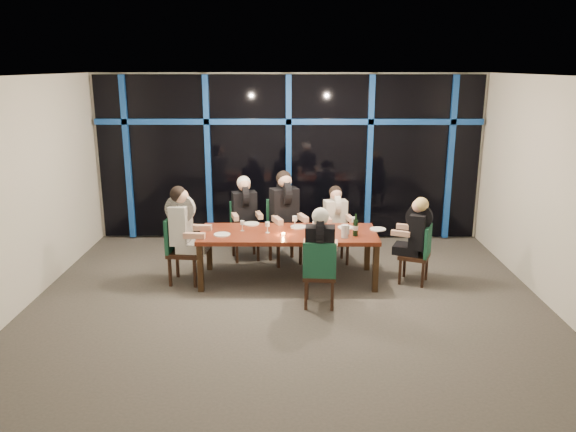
{
  "coord_description": "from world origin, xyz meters",
  "views": [
    {
      "loc": [
        0.04,
        -7.1,
        3.13
      ],
      "look_at": [
        0.0,
        0.6,
        1.05
      ],
      "focal_mm": 35.0,
      "sensor_mm": 36.0,
      "label": 1
    }
  ],
  "objects_px": {
    "chair_far_right": "(334,233)",
    "chair_end_right": "(420,251)",
    "diner_end_left": "(183,221)",
    "water_pitcher": "(345,231)",
    "diner_far_right": "(336,213)",
    "chair_end_left": "(179,246)",
    "diner_end_right": "(416,227)",
    "chair_near_mid": "(320,271)",
    "wine_bottle": "(356,227)",
    "dining_table": "(288,237)",
    "chair_far_left": "(244,227)",
    "diner_far_mid": "(285,204)",
    "diner_near_mid": "(320,242)",
    "chair_far_mid": "(283,227)",
    "diner_far_left": "(245,206)"
  },
  "relations": [
    {
      "from": "chair_far_left",
      "to": "diner_end_right",
      "type": "bearing_deg",
      "value": -38.25
    },
    {
      "from": "chair_far_left",
      "to": "diner_end_right",
      "type": "distance_m",
      "value": 2.85
    },
    {
      "from": "diner_far_mid",
      "to": "chair_far_right",
      "type": "bearing_deg",
      "value": -16.1
    },
    {
      "from": "chair_near_mid",
      "to": "wine_bottle",
      "type": "height_order",
      "value": "wine_bottle"
    },
    {
      "from": "diner_end_right",
      "to": "dining_table",
      "type": "bearing_deg",
      "value": -69.95
    },
    {
      "from": "chair_far_mid",
      "to": "wine_bottle",
      "type": "relative_size",
      "value": 3.14
    },
    {
      "from": "chair_end_left",
      "to": "diner_far_mid",
      "type": "height_order",
      "value": "diner_far_mid"
    },
    {
      "from": "chair_far_left",
      "to": "diner_far_right",
      "type": "xyz_separation_m",
      "value": [
        1.5,
        -0.26,
        0.3
      ]
    },
    {
      "from": "diner_far_mid",
      "to": "dining_table",
      "type": "bearing_deg",
      "value": -107.76
    },
    {
      "from": "diner_far_left",
      "to": "diner_end_left",
      "type": "relative_size",
      "value": 0.95
    },
    {
      "from": "chair_far_right",
      "to": "wine_bottle",
      "type": "relative_size",
      "value": 2.64
    },
    {
      "from": "chair_far_left",
      "to": "chair_end_right",
      "type": "relative_size",
      "value": 1.07
    },
    {
      "from": "dining_table",
      "to": "diner_end_left",
      "type": "bearing_deg",
      "value": -176.53
    },
    {
      "from": "diner_end_right",
      "to": "chair_near_mid",
      "type": "bearing_deg",
      "value": -35.43
    },
    {
      "from": "wine_bottle",
      "to": "water_pitcher",
      "type": "xyz_separation_m",
      "value": [
        -0.16,
        -0.09,
        -0.03
      ]
    },
    {
      "from": "chair_near_mid",
      "to": "diner_far_right",
      "type": "distance_m",
      "value": 1.83
    },
    {
      "from": "diner_end_left",
      "to": "water_pitcher",
      "type": "xyz_separation_m",
      "value": [
        2.33,
        -0.17,
        -0.1
      ]
    },
    {
      "from": "diner_far_right",
      "to": "chair_end_left",
      "type": "bearing_deg",
      "value": -170.73
    },
    {
      "from": "diner_end_left",
      "to": "chair_far_right",
      "type": "bearing_deg",
      "value": -61.68
    },
    {
      "from": "chair_near_mid",
      "to": "diner_end_right",
      "type": "relative_size",
      "value": 1.07
    },
    {
      "from": "chair_far_right",
      "to": "diner_far_left",
      "type": "height_order",
      "value": "diner_far_left"
    },
    {
      "from": "chair_near_mid",
      "to": "dining_table",
      "type": "bearing_deg",
      "value": -62.59
    },
    {
      "from": "chair_far_mid",
      "to": "diner_end_left",
      "type": "height_order",
      "value": "diner_end_left"
    },
    {
      "from": "chair_far_right",
      "to": "chair_end_right",
      "type": "xyz_separation_m",
      "value": [
        1.18,
        -0.97,
        0.01
      ]
    },
    {
      "from": "diner_far_mid",
      "to": "diner_end_right",
      "type": "bearing_deg",
      "value": -45.72
    },
    {
      "from": "chair_far_left",
      "to": "diner_near_mid",
      "type": "relative_size",
      "value": 1.05
    },
    {
      "from": "chair_end_right",
      "to": "diner_near_mid",
      "type": "height_order",
      "value": "diner_near_mid"
    },
    {
      "from": "chair_end_right",
      "to": "chair_end_left",
      "type": "bearing_deg",
      "value": -67.89
    },
    {
      "from": "wine_bottle",
      "to": "dining_table",
      "type": "bearing_deg",
      "value": 169.74
    },
    {
      "from": "dining_table",
      "to": "chair_far_right",
      "type": "relative_size",
      "value": 3.0
    },
    {
      "from": "chair_end_right",
      "to": "diner_far_mid",
      "type": "height_order",
      "value": "diner_far_mid"
    },
    {
      "from": "chair_end_left",
      "to": "chair_end_right",
      "type": "bearing_deg",
      "value": -84.79
    },
    {
      "from": "chair_far_mid",
      "to": "chair_far_left",
      "type": "bearing_deg",
      "value": 142.73
    },
    {
      "from": "diner_end_left",
      "to": "water_pitcher",
      "type": "distance_m",
      "value": 2.34
    },
    {
      "from": "chair_end_left",
      "to": "chair_near_mid",
      "type": "xyz_separation_m",
      "value": [
        2.02,
        -0.9,
        -0.04
      ]
    },
    {
      "from": "chair_end_right",
      "to": "diner_far_left",
      "type": "xyz_separation_m",
      "value": [
        -2.64,
        1.08,
        0.41
      ]
    },
    {
      "from": "wine_bottle",
      "to": "water_pitcher",
      "type": "relative_size",
      "value": 1.74
    },
    {
      "from": "dining_table",
      "to": "diner_end_right",
      "type": "height_order",
      "value": "diner_end_right"
    },
    {
      "from": "diner_end_left",
      "to": "diner_near_mid",
      "type": "height_order",
      "value": "diner_end_left"
    },
    {
      "from": "chair_far_mid",
      "to": "chair_end_left",
      "type": "distance_m",
      "value": 1.79
    },
    {
      "from": "chair_end_right",
      "to": "diner_end_left",
      "type": "distance_m",
      "value": 3.48
    },
    {
      "from": "chair_far_mid",
      "to": "diner_near_mid",
      "type": "distance_m",
      "value": 1.87
    },
    {
      "from": "dining_table",
      "to": "diner_end_right",
      "type": "bearing_deg",
      "value": -2.48
    },
    {
      "from": "chair_far_mid",
      "to": "wine_bottle",
      "type": "bearing_deg",
      "value": -66.08
    },
    {
      "from": "diner_end_left",
      "to": "diner_end_right",
      "type": "distance_m",
      "value": 3.38
    },
    {
      "from": "chair_far_left",
      "to": "diner_far_mid",
      "type": "distance_m",
      "value": 0.86
    },
    {
      "from": "diner_near_mid",
      "to": "diner_far_left",
      "type": "bearing_deg",
      "value": -54.36
    },
    {
      "from": "diner_far_right",
      "to": "diner_end_left",
      "type": "height_order",
      "value": "diner_end_left"
    },
    {
      "from": "diner_far_right",
      "to": "diner_end_right",
      "type": "height_order",
      "value": "diner_end_right"
    },
    {
      "from": "chair_end_left",
      "to": "chair_far_mid",
      "type": "bearing_deg",
      "value": -52.47
    }
  ]
}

